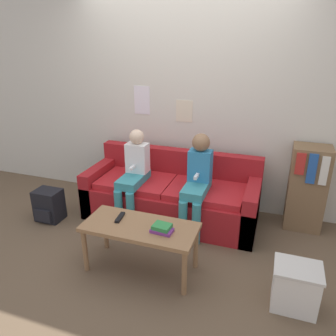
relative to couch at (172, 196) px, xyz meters
name	(u,v)px	position (x,y,z in m)	size (l,w,h in m)	color
ground_plane	(157,238)	(0.00, -0.49, -0.26)	(10.00, 10.00, 0.00)	brown
wall_back	(185,99)	(0.00, 0.48, 1.04)	(8.00, 0.06, 2.60)	beige
couch	(172,196)	(0.00, 0.00, 0.00)	(1.95, 0.76, 0.74)	maroon
coffee_table	(140,231)	(0.04, -0.99, 0.13)	(1.00, 0.45, 0.45)	#8E6642
person_left	(134,172)	(-0.39, -0.18, 0.31)	(0.24, 0.53, 1.04)	teal
person_right	(197,179)	(0.34, -0.17, 0.34)	(0.24, 0.53, 1.06)	teal
tv_remote	(120,217)	(-0.18, -0.94, 0.20)	(0.06, 0.17, 0.02)	black
book_stack	(162,228)	(0.25, -1.02, 0.22)	(0.19, 0.14, 0.06)	#7A3389
bookshelf	(307,188)	(1.44, 0.27, 0.21)	(0.38, 0.33, 0.93)	brown
storage_box	(295,287)	(1.34, -1.01, -0.08)	(0.35, 0.29, 0.37)	silver
backpack	(49,205)	(-1.31, -0.53, -0.08)	(0.29, 0.25, 0.37)	black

